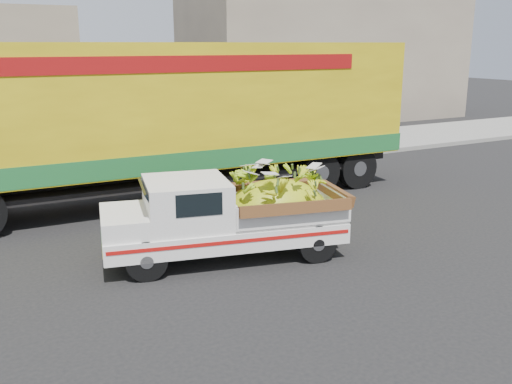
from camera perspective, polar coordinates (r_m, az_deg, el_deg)
ground at (r=10.30m, az=-8.02°, el=-7.00°), size 100.00×100.00×0.00m
curb at (r=16.16m, az=-16.04°, el=0.82°), size 60.00×0.25×0.15m
sidewalk at (r=18.17m, az=-17.51°, el=2.19°), size 60.00×4.00×0.14m
building_right at (r=29.89m, az=7.01°, el=13.04°), size 14.00×6.00×6.00m
pickup_truck at (r=10.27m, az=-1.43°, el=-2.18°), size 4.48×2.43×1.49m
semi_trailer at (r=13.91m, az=-7.99°, el=7.67°), size 12.02×2.79×3.80m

